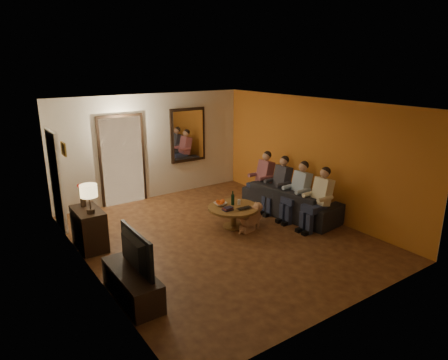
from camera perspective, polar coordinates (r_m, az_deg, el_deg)
floor at (r=7.99m, az=-0.55°, el=-8.10°), size 5.00×6.00×0.01m
ceiling at (r=7.30m, az=-0.61°, el=10.79°), size 5.00×6.00×0.01m
back_wall at (r=10.10m, az=-10.21°, el=4.68°), size 5.00×0.02×2.60m
front_wall at (r=5.46m, az=17.50°, el=-6.14°), size 5.00×0.02×2.60m
left_wall at (r=6.54m, az=-19.04°, el=-2.51°), size 0.02×6.00×2.60m
right_wall at (r=9.14m, az=12.53°, el=3.30°), size 0.02×6.00×2.60m
orange_accent at (r=9.13m, az=12.49°, el=3.30°), size 0.01×6.00×2.60m
kitchen_doorway at (r=9.84m, az=-14.32°, el=2.62°), size 1.00×0.06×2.10m
door_trim at (r=9.83m, az=-14.29°, el=2.61°), size 1.12×0.04×2.22m
fridge_glimpse at (r=9.97m, az=-12.92°, el=2.00°), size 0.45×0.03×1.70m
mirror_frame at (r=10.47m, az=-5.18°, el=6.41°), size 1.00×0.05×1.40m
mirror_glass at (r=10.44m, az=-5.10°, el=6.39°), size 0.86×0.02×1.26m
white_door at (r=8.78m, az=-22.84°, el=-0.05°), size 0.06×0.85×2.04m
framed_art at (r=7.63m, az=-21.96°, el=4.14°), size 0.03×0.28×0.24m
art_canvas at (r=7.64m, az=-21.85°, el=4.16°), size 0.01×0.22×0.18m
dresser at (r=7.82m, az=-18.70°, el=-6.59°), size 0.45×0.84×0.75m
table_lamp at (r=7.40m, az=-18.67°, el=-2.57°), size 0.30×0.30×0.54m
flower_vase at (r=7.82m, az=-19.57°, el=-2.02°), size 0.14×0.14×0.44m
tv_stand at (r=6.16m, az=-12.98°, el=-14.32°), size 0.45×1.31×0.44m
tv at (r=5.91m, az=-13.31°, el=-10.00°), size 1.04×0.14×0.60m
sofa at (r=9.12m, az=9.65°, el=-2.87°), size 2.40×1.18×0.67m
person_a at (r=8.38m, az=13.52°, el=-2.95°), size 0.60×0.40×1.20m
person_b at (r=8.77m, az=10.62°, el=-1.90°), size 0.60×0.40×1.20m
person_c at (r=9.18m, az=7.98°, el=-0.93°), size 0.60×0.40×1.20m
person_d at (r=9.61m, az=5.57°, el=-0.05°), size 0.60×0.40×1.20m
dog at (r=8.21m, az=3.87°, el=-5.30°), size 0.59×0.34×0.56m
coffee_table at (r=8.36m, az=1.36°, el=-5.27°), size 1.13×1.13×0.45m
bowl at (r=8.34m, az=-0.52°, el=-3.43°), size 0.26×0.26×0.06m
oranges at (r=8.32m, az=-0.52°, el=-2.99°), size 0.20×0.20×0.08m
wine_bottle at (r=8.33m, az=1.25°, el=-2.56°), size 0.07×0.07×0.31m
wine_glass at (r=8.40m, az=2.17°, el=-3.16°), size 0.06×0.06×0.10m
book_stack at (r=8.07m, az=0.53°, el=-4.11°), size 0.20×0.15×0.07m
laptop at (r=8.12m, az=3.11°, el=-4.16°), size 0.33×0.22×0.03m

